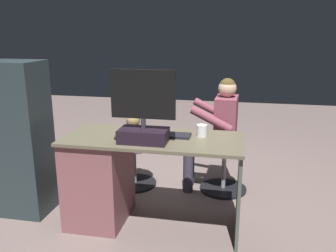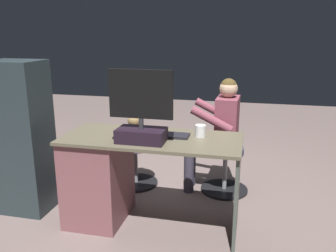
{
  "view_description": "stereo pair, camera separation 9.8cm",
  "coord_description": "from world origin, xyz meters",
  "px_view_note": "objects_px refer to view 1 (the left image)",
  "views": [
    {
      "loc": [
        -0.63,
        2.9,
        1.56
      ],
      "look_at": [
        -0.04,
        -0.05,
        0.74
      ],
      "focal_mm": 37.85,
      "sensor_mm": 36.0,
      "label": 1
    },
    {
      "loc": [
        -0.72,
        2.88,
        1.56
      ],
      "look_at": [
        -0.04,
        -0.05,
        0.74
      ],
      "focal_mm": 37.85,
      "sensor_mm": 36.0,
      "label": 2
    }
  ],
  "objects_px": {
    "keyboard": "(164,135)",
    "teddy_bear": "(134,129)",
    "computer_mouse": "(129,132)",
    "office_chair_teddy": "(134,161)",
    "monitor": "(143,120)",
    "tv_remote": "(122,137)",
    "visitor_chair": "(224,167)",
    "cup": "(202,131)",
    "desk": "(110,176)",
    "person": "(217,127)"
  },
  "relations": [
    {
      "from": "keyboard",
      "to": "office_chair_teddy",
      "type": "bearing_deg",
      "value": -55.62
    },
    {
      "from": "desk",
      "to": "teddy_bear",
      "type": "distance_m",
      "value": 0.75
    },
    {
      "from": "keyboard",
      "to": "tv_remote",
      "type": "xyz_separation_m",
      "value": [
        0.31,
        0.11,
        -0.0
      ]
    },
    {
      "from": "keyboard",
      "to": "teddy_bear",
      "type": "height_order",
      "value": "keyboard"
    },
    {
      "from": "visitor_chair",
      "to": "computer_mouse",
      "type": "bearing_deg",
      "value": 43.93
    },
    {
      "from": "teddy_bear",
      "to": "visitor_chair",
      "type": "xyz_separation_m",
      "value": [
        -0.91,
        -0.04,
        -0.35
      ]
    },
    {
      "from": "computer_mouse",
      "to": "tv_remote",
      "type": "relative_size",
      "value": 0.64
    },
    {
      "from": "tv_remote",
      "to": "office_chair_teddy",
      "type": "distance_m",
      "value": 0.93
    },
    {
      "from": "desk",
      "to": "computer_mouse",
      "type": "distance_m",
      "value": 0.41
    },
    {
      "from": "keyboard",
      "to": "teddy_bear",
      "type": "bearing_deg",
      "value": -56.04
    },
    {
      "from": "computer_mouse",
      "to": "office_chair_teddy",
      "type": "height_order",
      "value": "computer_mouse"
    },
    {
      "from": "office_chair_teddy",
      "to": "visitor_chair",
      "type": "relative_size",
      "value": 0.98
    },
    {
      "from": "computer_mouse",
      "to": "tv_remote",
      "type": "bearing_deg",
      "value": 78.03
    },
    {
      "from": "keyboard",
      "to": "visitor_chair",
      "type": "height_order",
      "value": "keyboard"
    },
    {
      "from": "tv_remote",
      "to": "visitor_chair",
      "type": "xyz_separation_m",
      "value": [
        -0.76,
        -0.82,
        -0.51
      ]
    },
    {
      "from": "keyboard",
      "to": "computer_mouse",
      "type": "height_order",
      "value": "computer_mouse"
    },
    {
      "from": "office_chair_teddy",
      "to": "teddy_bear",
      "type": "height_order",
      "value": "teddy_bear"
    },
    {
      "from": "desk",
      "to": "office_chair_teddy",
      "type": "bearing_deg",
      "value": -89.05
    },
    {
      "from": "keyboard",
      "to": "cup",
      "type": "relative_size",
      "value": 4.52
    },
    {
      "from": "tv_remote",
      "to": "teddy_bear",
      "type": "xyz_separation_m",
      "value": [
        0.15,
        -0.78,
        -0.16
      ]
    },
    {
      "from": "tv_remote",
      "to": "teddy_bear",
      "type": "relative_size",
      "value": 0.48
    },
    {
      "from": "office_chair_teddy",
      "to": "visitor_chair",
      "type": "distance_m",
      "value": 0.91
    },
    {
      "from": "teddy_bear",
      "to": "keyboard",
      "type": "bearing_deg",
      "value": 123.96
    },
    {
      "from": "keyboard",
      "to": "cup",
      "type": "distance_m",
      "value": 0.3
    },
    {
      "from": "monitor",
      "to": "teddy_bear",
      "type": "height_order",
      "value": "monitor"
    },
    {
      "from": "desk",
      "to": "computer_mouse",
      "type": "bearing_deg",
      "value": -160.84
    },
    {
      "from": "monitor",
      "to": "tv_remote",
      "type": "height_order",
      "value": "monitor"
    },
    {
      "from": "monitor",
      "to": "tv_remote",
      "type": "relative_size",
      "value": 3.59
    },
    {
      "from": "desk",
      "to": "keyboard",
      "type": "height_order",
      "value": "keyboard"
    },
    {
      "from": "desk",
      "to": "person",
      "type": "xyz_separation_m",
      "value": [
        -0.82,
        -0.76,
        0.26
      ]
    },
    {
      "from": "desk",
      "to": "computer_mouse",
      "type": "height_order",
      "value": "computer_mouse"
    },
    {
      "from": "desk",
      "to": "tv_remote",
      "type": "xyz_separation_m",
      "value": [
        -0.14,
        0.06,
        0.36
      ]
    },
    {
      "from": "keyboard",
      "to": "person",
      "type": "xyz_separation_m",
      "value": [
        -0.37,
        -0.71,
        -0.1
      ]
    },
    {
      "from": "desk",
      "to": "person",
      "type": "bearing_deg",
      "value": -136.9
    },
    {
      "from": "monitor",
      "to": "computer_mouse",
      "type": "height_order",
      "value": "monitor"
    },
    {
      "from": "desk",
      "to": "monitor",
      "type": "relative_size",
      "value": 2.59
    },
    {
      "from": "tv_remote",
      "to": "desk",
      "type": "bearing_deg",
      "value": -2.85
    },
    {
      "from": "monitor",
      "to": "office_chair_teddy",
      "type": "relative_size",
      "value": 1.18
    },
    {
      "from": "monitor",
      "to": "office_chair_teddy",
      "type": "distance_m",
      "value": 1.12
    },
    {
      "from": "person",
      "to": "desk",
      "type": "bearing_deg",
      "value": 43.1
    },
    {
      "from": "monitor",
      "to": "computer_mouse",
      "type": "xyz_separation_m",
      "value": [
        0.17,
        -0.18,
        -0.15
      ]
    },
    {
      "from": "visitor_chair",
      "to": "office_chair_teddy",
      "type": "bearing_deg",
      "value": 3.12
    },
    {
      "from": "visitor_chair",
      "to": "keyboard",
      "type": "bearing_deg",
      "value": 57.49
    },
    {
      "from": "teddy_bear",
      "to": "visitor_chair",
      "type": "bearing_deg",
      "value": -177.54
    },
    {
      "from": "cup",
      "to": "tv_remote",
      "type": "relative_size",
      "value": 0.62
    },
    {
      "from": "monitor",
      "to": "visitor_chair",
      "type": "distance_m",
      "value": 1.26
    },
    {
      "from": "desk",
      "to": "tv_remote",
      "type": "height_order",
      "value": "tv_remote"
    },
    {
      "from": "cup",
      "to": "computer_mouse",
      "type": "bearing_deg",
      "value": 4.75
    },
    {
      "from": "monitor",
      "to": "keyboard",
      "type": "bearing_deg",
      "value": -122.92
    },
    {
      "from": "tv_remote",
      "to": "person",
      "type": "height_order",
      "value": "person"
    }
  ]
}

